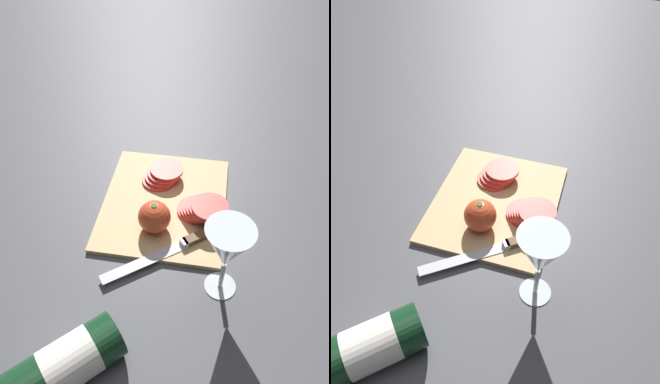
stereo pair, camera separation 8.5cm
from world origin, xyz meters
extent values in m
plane|color=#4C4C51|center=(0.00, 0.00, 0.00)|extent=(3.00, 3.00, 0.00)
cube|color=tan|center=(0.04, 0.00, 0.01)|extent=(0.33, 0.28, 0.01)
cylinder|color=#14381E|center=(0.45, -0.10, 0.04)|extent=(0.19, 0.20, 0.08)
cylinder|color=white|center=(0.44, -0.09, 0.04)|extent=(0.11, 0.11, 0.08)
cylinder|color=silver|center=(0.24, 0.14, 0.00)|extent=(0.06, 0.06, 0.00)
cylinder|color=silver|center=(0.24, 0.14, 0.04)|extent=(0.01, 0.01, 0.07)
cone|color=silver|center=(0.24, 0.14, 0.12)|extent=(0.09, 0.09, 0.10)
cone|color=beige|center=(0.24, 0.14, 0.10)|extent=(0.04, 0.04, 0.04)
sphere|color=#DB4C28|center=(0.12, -0.01, 0.05)|extent=(0.07, 0.07, 0.07)
cylinder|color=#47702D|center=(0.12, -0.01, 0.08)|extent=(0.01, 0.01, 0.01)
cube|color=silver|center=(0.22, -0.01, 0.01)|extent=(0.13, 0.16, 0.00)
cube|color=silver|center=(0.16, 0.06, 0.02)|extent=(0.02, 0.02, 0.01)
cube|color=brown|center=(0.13, 0.10, 0.02)|extent=(0.08, 0.09, 0.01)
cylinder|color=#D63D33|center=(-0.02, -0.03, 0.01)|extent=(0.08, 0.08, 0.01)
cylinder|color=#D63D33|center=(-0.03, -0.02, 0.02)|extent=(0.08, 0.08, 0.01)
cylinder|color=#D63D33|center=(-0.03, -0.01, 0.03)|extent=(0.08, 0.08, 0.01)
cylinder|color=#D63D33|center=(-0.04, -0.01, 0.04)|extent=(0.08, 0.08, 0.01)
cylinder|color=#D63D33|center=(0.06, 0.07, 0.01)|extent=(0.08, 0.08, 0.01)
cylinder|color=#D63D33|center=(0.07, 0.08, 0.02)|extent=(0.08, 0.08, 0.01)
cylinder|color=#D63D33|center=(0.07, 0.09, 0.03)|extent=(0.08, 0.08, 0.01)
cylinder|color=#D63D33|center=(0.07, 0.09, 0.04)|extent=(0.08, 0.08, 0.01)
cylinder|color=#D63D33|center=(0.08, 0.10, 0.04)|extent=(0.08, 0.08, 0.01)
cylinder|color=#D63D33|center=(0.08, 0.11, 0.05)|extent=(0.08, 0.08, 0.01)
camera|label=1|loc=(0.63, 0.09, 0.65)|focal=35.00mm
camera|label=2|loc=(0.61, 0.18, 0.65)|focal=35.00mm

